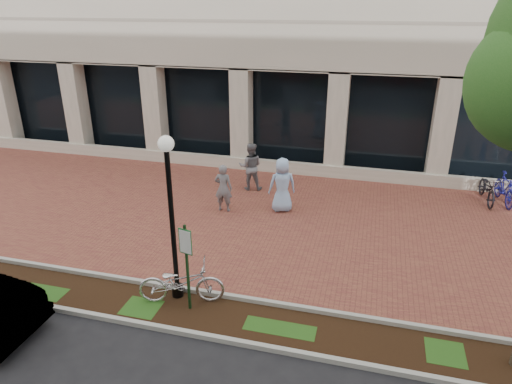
% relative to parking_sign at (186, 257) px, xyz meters
% --- Properties ---
extents(ground, '(120.00, 120.00, 0.00)m').
position_rel_parking_sign_xyz_m(ground, '(0.32, 5.14, -1.43)').
color(ground, black).
rests_on(ground, ground).
extents(brick_plaza, '(40.00, 9.00, 0.01)m').
position_rel_parking_sign_xyz_m(brick_plaza, '(0.32, 5.14, -1.42)').
color(brick_plaza, brown).
rests_on(brick_plaza, ground).
extents(planting_strip, '(40.00, 1.50, 0.01)m').
position_rel_parking_sign_xyz_m(planting_strip, '(0.32, -0.11, -1.42)').
color(planting_strip, black).
rests_on(planting_strip, ground).
extents(curb_plaza_side, '(40.00, 0.12, 0.12)m').
position_rel_parking_sign_xyz_m(curb_plaza_side, '(0.32, 0.64, -1.37)').
color(curb_plaza_side, '#A4A49A').
rests_on(curb_plaza_side, ground).
extents(curb_street_side, '(40.00, 0.12, 0.12)m').
position_rel_parking_sign_xyz_m(curb_street_side, '(0.32, -0.86, -1.37)').
color(curb_street_side, '#A4A49A').
rests_on(curb_street_side, ground).
extents(parking_sign, '(0.34, 0.07, 2.22)m').
position_rel_parking_sign_xyz_m(parking_sign, '(0.00, 0.00, 0.00)').
color(parking_sign, '#163D1B').
rests_on(parking_sign, ground).
extents(lamppost, '(0.36, 0.36, 4.09)m').
position_rel_parking_sign_xyz_m(lamppost, '(-0.49, 0.42, 0.89)').
color(lamppost, black).
rests_on(lamppost, ground).
extents(locked_bicycle, '(2.17, 1.26, 1.08)m').
position_rel_parking_sign_xyz_m(locked_bicycle, '(-0.28, 0.24, -0.89)').
color(locked_bicycle, silver).
rests_on(locked_bicycle, ground).
extents(pedestrian_left, '(0.62, 0.42, 1.68)m').
position_rel_parking_sign_xyz_m(pedestrian_left, '(-0.97, 5.41, -0.59)').
color(pedestrian_left, slate).
rests_on(pedestrian_left, ground).
extents(pedestrian_mid, '(1.01, 0.85, 1.84)m').
position_rel_parking_sign_xyz_m(pedestrian_mid, '(-0.60, 7.54, -0.51)').
color(pedestrian_mid, slate).
rests_on(pedestrian_mid, ground).
extents(pedestrian_right, '(1.08, 0.90, 1.89)m').
position_rel_parking_sign_xyz_m(pedestrian_right, '(0.96, 5.94, -0.48)').
color(pedestrian_right, '#9BBDE7').
rests_on(pedestrian_right, ground).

